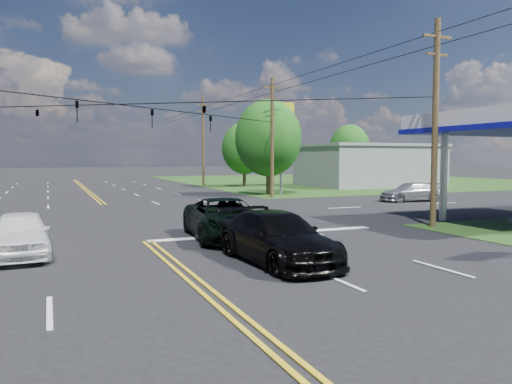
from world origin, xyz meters
name	(u,v)px	position (x,y,z in m)	size (l,w,h in m)	color
ground	(120,218)	(0.00, 12.00, 0.00)	(280.00, 280.00, 0.00)	black
grass_ne	(347,180)	(35.00, 44.00, 0.00)	(46.00, 48.00, 0.03)	#224516
stop_bar	(267,234)	(5.00, 4.00, 0.00)	(10.00, 0.50, 0.02)	silver
retail_ne	(369,166)	(30.00, 32.00, 2.20)	(14.00, 10.00, 4.40)	gray
pole_se	(435,121)	(13.00, 3.00, 4.92)	(1.60, 0.28, 9.50)	#3F301A
pole_ne	(272,136)	(13.00, 21.00, 4.92)	(1.60, 0.28, 9.50)	#3F301A
pole_right_far	(203,140)	(13.00, 40.00, 5.17)	(1.60, 0.28, 10.00)	#3F301A
span_wire_signals	(117,104)	(0.00, 12.00, 6.00)	(26.00, 18.00, 1.13)	black
power_lines	(122,46)	(0.00, 10.00, 8.60)	(26.04, 100.00, 0.64)	black
tree_right_a	(268,138)	(14.00, 24.00, 4.87)	(5.70, 5.70, 8.18)	#3F301A
tree_right_b	(244,148)	(16.50, 36.00, 4.22)	(4.94, 4.94, 7.09)	#3F301A
tree_far_r	(350,147)	(34.00, 42.00, 4.54)	(5.32, 5.32, 7.63)	#3F301A
pickup_dkgreen	(226,219)	(3.00, 3.50, 0.80)	(2.66, 5.78, 1.61)	black
suv_black	(277,237)	(3.00, -1.32, 0.78)	(2.18, 5.36, 1.55)	black
pickup_white	(20,234)	(-4.34, 2.72, 0.74)	(1.75, 4.36, 1.49)	white
sedan_far	(410,192)	(21.13, 14.29, 0.69)	(1.92, 4.73, 1.37)	#A7A7AB
polesign_ne	(281,123)	(14.86, 23.24, 6.12)	(2.16, 0.81, 7.88)	#A5A5AA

